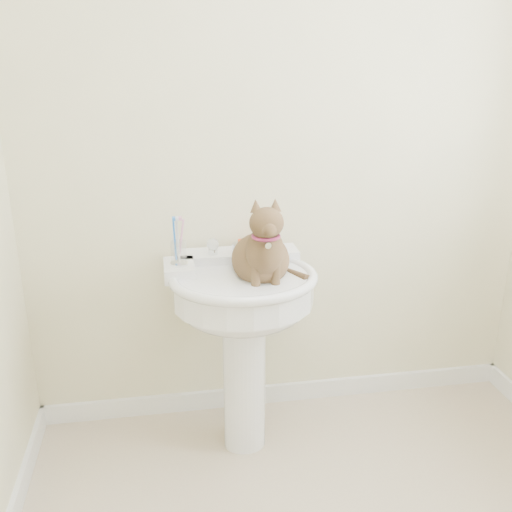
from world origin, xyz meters
name	(u,v)px	position (x,y,z in m)	size (l,w,h in m)	color
wall_back	(285,137)	(0.00, 1.10, 1.25)	(2.20, 0.00, 2.50)	beige
baseboard_back	(282,393)	(0.00, 1.09, 0.04)	(2.20, 0.02, 0.09)	white
pedestal_sink	(243,308)	(-0.22, 0.81, 0.63)	(0.59, 0.57, 0.81)	white
faucet	(238,245)	(-0.22, 0.95, 0.85)	(0.28, 0.12, 0.14)	silver
soap_bar	(250,244)	(-0.16, 1.04, 0.82)	(0.09, 0.06, 0.03)	#F74D18
toothbrush_cup	(179,252)	(-0.46, 0.87, 0.86)	(0.07, 0.07, 0.18)	silver
cat	(262,254)	(-0.15, 0.78, 0.86)	(0.24, 0.30, 0.45)	brown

